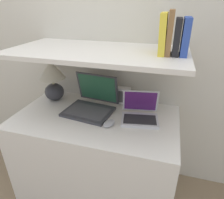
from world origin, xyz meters
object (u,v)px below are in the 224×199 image
table_lamp (53,78)px  book_blue (186,37)px  book_yellow (163,34)px  computer_mouse (109,123)px  laptop_small (140,114)px  laptop_large (91,104)px  book_brown (170,33)px  book_black (177,37)px  router_box (124,96)px

table_lamp → book_blue: size_ratio=1.63×
book_blue → book_yellow: bearing=180.0°
table_lamp → book_blue: (0.95, -0.09, 0.37)m
computer_mouse → book_yellow: book_yellow is taller
laptop_small → book_blue: bearing=4.4°
laptop_large → computer_mouse: laptop_large is taller
book_brown → computer_mouse: bearing=-153.3°
table_lamp → laptop_large: table_lamp is taller
computer_mouse → book_yellow: size_ratio=0.51×
laptop_small → book_black: bearing=5.6°
book_black → book_brown: 0.05m
computer_mouse → laptop_small: bearing=37.9°
computer_mouse → laptop_large: bearing=138.4°
laptop_large → table_lamp: bearing=167.0°
book_black → book_brown: size_ratio=0.83×
laptop_small → book_blue: 0.57m
laptop_small → router_box: (-0.16, 0.20, 0.03)m
table_lamp → book_yellow: (0.83, -0.09, 0.38)m
laptop_small → book_blue: book_blue is taller
laptop_small → book_black: size_ratio=1.40×
computer_mouse → router_box: 0.35m
table_lamp → book_brown: size_ratio=1.38×
computer_mouse → book_blue: book_blue is taller
laptop_small → book_brown: bearing=7.3°
book_yellow → computer_mouse: bearing=-150.4°
laptop_large → book_brown: book_brown is taller
laptop_large → computer_mouse: 0.26m
table_lamp → computer_mouse: size_ratio=2.88×
table_lamp → book_yellow: size_ratio=1.47×
laptop_large → router_box: 0.27m
laptop_large → computer_mouse: bearing=-41.6°
book_brown → book_yellow: book_brown is taller
router_box → book_yellow: bearing=-35.0°
book_blue → book_black: bearing=180.0°
computer_mouse → router_box: size_ratio=0.85×
laptop_large → book_blue: bearing=-0.9°
laptop_small → computer_mouse: 0.23m
book_black → router_box: bearing=151.8°
laptop_large → book_yellow: bearing=-1.1°
table_lamp → router_box: size_ratio=2.44×
laptop_large → laptop_small: bearing=-4.1°
book_blue → book_brown: size_ratio=0.85×
computer_mouse → book_brown: 0.67m
table_lamp → book_yellow: book_yellow is taller
book_black → book_yellow: size_ratio=0.88×
book_brown → book_yellow: bearing=180.0°
router_box → book_blue: 0.65m
table_lamp → book_blue: 1.03m
table_lamp → router_box: (0.57, 0.09, -0.12)m
table_lamp → router_box: table_lamp is taller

